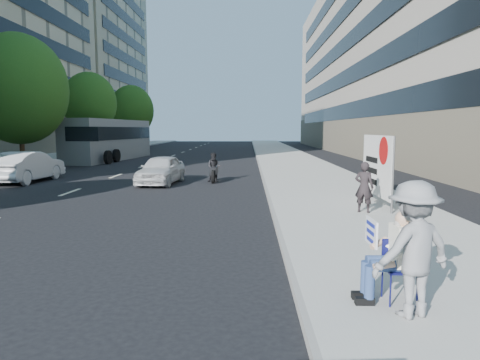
{
  "coord_description": "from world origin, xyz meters",
  "views": [
    {
      "loc": [
        0.71,
        -8.96,
        2.55
      ],
      "look_at": [
        0.51,
        1.12,
        1.34
      ],
      "focal_mm": 32.0,
      "sensor_mm": 36.0,
      "label": 1
    }
  ],
  "objects_px": {
    "jogger": "(413,249)",
    "motorcycle": "(214,169)",
    "white_sedan_mid": "(27,167)",
    "protest_banner": "(377,165)",
    "white_sedan_near": "(161,170)",
    "bus": "(110,140)",
    "pedestrian_woman": "(364,187)",
    "seated_protester": "(392,251)"
  },
  "relations": [
    {
      "from": "motorcycle",
      "to": "jogger",
      "type": "bearing_deg",
      "value": -74.05
    },
    {
      "from": "protest_banner",
      "to": "bus",
      "type": "height_order",
      "value": "bus"
    },
    {
      "from": "white_sedan_mid",
      "to": "bus",
      "type": "bearing_deg",
      "value": -84.11
    },
    {
      "from": "white_sedan_mid",
      "to": "protest_banner",
      "type": "bearing_deg",
      "value": 158.33
    },
    {
      "from": "seated_protester",
      "to": "bus",
      "type": "relative_size",
      "value": 0.11
    },
    {
      "from": "seated_protester",
      "to": "protest_banner",
      "type": "distance_m",
      "value": 8.07
    },
    {
      "from": "white_sedan_mid",
      "to": "seated_protester",
      "type": "bearing_deg",
      "value": 133.97
    },
    {
      "from": "jogger",
      "to": "motorcycle",
      "type": "xyz_separation_m",
      "value": [
        -3.75,
        15.2,
        -0.39
      ]
    },
    {
      "from": "seated_protester",
      "to": "white_sedan_near",
      "type": "distance_m",
      "value": 15.19
    },
    {
      "from": "seated_protester",
      "to": "bus",
      "type": "xyz_separation_m",
      "value": [
        -13.42,
        29.43,
        0.76
      ]
    },
    {
      "from": "protest_banner",
      "to": "white_sedan_near",
      "type": "relative_size",
      "value": 0.78
    },
    {
      "from": "white_sedan_mid",
      "to": "bus",
      "type": "relative_size",
      "value": 0.37
    },
    {
      "from": "protest_banner",
      "to": "bus",
      "type": "bearing_deg",
      "value": 125.59
    },
    {
      "from": "seated_protester",
      "to": "jogger",
      "type": "height_order",
      "value": "jogger"
    },
    {
      "from": "white_sedan_mid",
      "to": "white_sedan_near",
      "type": "bearing_deg",
      "value": 177.86
    },
    {
      "from": "white_sedan_near",
      "to": "seated_protester",
      "type": "bearing_deg",
      "value": -61.12
    },
    {
      "from": "bus",
      "to": "protest_banner",
      "type": "bearing_deg",
      "value": -47.95
    },
    {
      "from": "seated_protester",
      "to": "jogger",
      "type": "distance_m",
      "value": 0.49
    },
    {
      "from": "pedestrian_woman",
      "to": "motorcycle",
      "type": "distance_m",
      "value": 9.69
    },
    {
      "from": "jogger",
      "to": "bus",
      "type": "height_order",
      "value": "bus"
    },
    {
      "from": "seated_protester",
      "to": "white_sedan_mid",
      "type": "bearing_deg",
      "value": 131.06
    },
    {
      "from": "seated_protester",
      "to": "white_sedan_near",
      "type": "relative_size",
      "value": 0.33
    },
    {
      "from": "white_sedan_near",
      "to": "motorcycle",
      "type": "xyz_separation_m",
      "value": [
        2.42,
        0.82,
        -0.03
      ]
    },
    {
      "from": "seated_protester",
      "to": "pedestrian_woman",
      "type": "xyz_separation_m",
      "value": [
        1.34,
        6.44,
        0.01
      ]
    },
    {
      "from": "protest_banner",
      "to": "white_sedan_near",
      "type": "height_order",
      "value": "protest_banner"
    },
    {
      "from": "pedestrian_woman",
      "to": "white_sedan_mid",
      "type": "xyz_separation_m",
      "value": [
        -13.98,
        8.07,
        -0.15
      ]
    },
    {
      "from": "pedestrian_woman",
      "to": "protest_banner",
      "type": "bearing_deg",
      "value": -89.85
    },
    {
      "from": "jogger",
      "to": "white_sedan_near",
      "type": "xyz_separation_m",
      "value": [
        -6.17,
        14.38,
        -0.36
      ]
    },
    {
      "from": "pedestrian_woman",
      "to": "motorcycle",
      "type": "relative_size",
      "value": 0.72
    },
    {
      "from": "seated_protester",
      "to": "white_sedan_mid",
      "type": "height_order",
      "value": "white_sedan_mid"
    },
    {
      "from": "protest_banner",
      "to": "bus",
      "type": "distance_m",
      "value": 26.62
    },
    {
      "from": "white_sedan_near",
      "to": "bus",
      "type": "xyz_separation_m",
      "value": [
        -7.35,
        15.5,
        0.97
      ]
    },
    {
      "from": "white_sedan_mid",
      "to": "motorcycle",
      "type": "distance_m",
      "value": 9.0
    },
    {
      "from": "pedestrian_woman",
      "to": "motorcycle",
      "type": "xyz_separation_m",
      "value": [
        -4.98,
        8.3,
        -0.25
      ]
    },
    {
      "from": "white_sedan_mid",
      "to": "motorcycle",
      "type": "height_order",
      "value": "white_sedan_mid"
    },
    {
      "from": "seated_protester",
      "to": "protest_banner",
      "type": "height_order",
      "value": "protest_banner"
    },
    {
      "from": "bus",
      "to": "seated_protester",
      "type": "bearing_deg",
      "value": -59.03
    },
    {
      "from": "pedestrian_woman",
      "to": "bus",
      "type": "bearing_deg",
      "value": -28.28
    },
    {
      "from": "jogger",
      "to": "motorcycle",
      "type": "bearing_deg",
      "value": -96.89
    },
    {
      "from": "jogger",
      "to": "white_sedan_mid",
      "type": "bearing_deg",
      "value": -70.33
    },
    {
      "from": "white_sedan_mid",
      "to": "bus",
      "type": "distance_m",
      "value": 14.97
    },
    {
      "from": "seated_protester",
      "to": "bus",
      "type": "distance_m",
      "value": 32.35
    }
  ]
}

